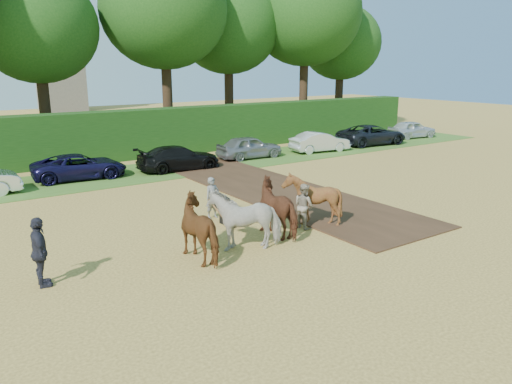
% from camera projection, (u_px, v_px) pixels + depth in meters
% --- Properties ---
extents(ground, '(120.00, 120.00, 0.00)m').
position_uv_depth(ground, '(358.00, 236.00, 17.13)').
color(ground, gold).
rests_on(ground, ground).
extents(earth_strip, '(4.50, 17.00, 0.05)m').
position_uv_depth(earth_strip, '(272.00, 189.00, 23.53)').
color(earth_strip, '#472D1C').
rests_on(earth_strip, ground).
extents(grass_verge, '(50.00, 5.00, 0.03)m').
position_uv_depth(grass_verge, '(178.00, 168.00, 28.29)').
color(grass_verge, '#38601E').
rests_on(grass_verge, ground).
extents(hedgerow, '(46.00, 1.60, 3.00)m').
position_uv_depth(hedgerow, '(145.00, 133.00, 31.51)').
color(hedgerow, '#14380F').
rests_on(hedgerow, ground).
extents(spectator_near, '(0.62, 0.80, 1.63)m').
position_uv_depth(spectator_near, '(304.00, 206.00, 17.85)').
color(spectator_near, '#B8AD91').
rests_on(spectator_near, ground).
extents(spectator_far, '(0.55, 1.15, 1.91)m').
position_uv_depth(spectator_far, '(40.00, 252.00, 13.05)').
color(spectator_far, '#22222D').
rests_on(spectator_far, ground).
extents(plough_team, '(6.29, 4.78, 1.92)m').
position_uv_depth(plough_team, '(262.00, 212.00, 16.65)').
color(plough_team, brown).
rests_on(plough_team, ground).
extents(parked_cars, '(40.66, 3.48, 1.47)m').
position_uv_depth(parked_cars, '(224.00, 151.00, 29.67)').
color(parked_cars, silver).
rests_on(parked_cars, ground).
extents(treeline, '(48.70, 10.60, 14.21)m').
position_uv_depth(treeline, '(94.00, 11.00, 31.26)').
color(treeline, '#382616').
rests_on(treeline, ground).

